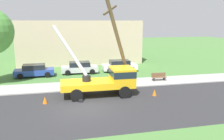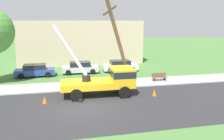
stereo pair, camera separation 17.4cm
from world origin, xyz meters
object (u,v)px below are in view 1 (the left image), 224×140
(park_bench, at_px, (159,77))
(leaning_utility_pole, at_px, (120,45))
(parked_sedan_white, at_px, (120,66))
(traffic_cone_ahead, at_px, (154,92))
(parked_sedan_silver, at_px, (80,68))
(traffic_cone_behind, at_px, (45,100))
(utility_truck, at_px, (107,79))
(traffic_cone_curbside, at_px, (126,87))
(parked_sedan_blue, at_px, (34,71))

(park_bench, bearing_deg, leaning_utility_pole, -156.08)
(park_bench, bearing_deg, parked_sedan_white, 115.25)
(traffic_cone_ahead, bearing_deg, parked_sedan_white, 92.28)
(parked_sedan_white, bearing_deg, parked_sedan_silver, -178.39)
(parked_sedan_white, bearing_deg, traffic_cone_behind, -129.85)
(utility_truck, distance_m, traffic_cone_curbside, 2.56)
(traffic_cone_curbside, height_order, parked_sedan_white, parked_sedan_white)
(park_bench, bearing_deg, utility_truck, -152.31)
(park_bench, bearing_deg, parked_sedan_silver, 143.76)
(traffic_cone_behind, bearing_deg, park_bench, 21.19)
(utility_truck, distance_m, parked_sedan_silver, 9.25)
(leaning_utility_pole, height_order, traffic_cone_curbside, leaning_utility_pole)
(leaning_utility_pole, height_order, parked_sedan_silver, leaning_utility_pole)
(leaning_utility_pole, height_order, parked_sedan_blue, leaning_utility_pole)
(traffic_cone_ahead, distance_m, parked_sedan_silver, 11.65)
(utility_truck, height_order, traffic_cone_behind, utility_truck)
(traffic_cone_ahead, xyz_separation_m, parked_sedan_white, (-0.41, 10.40, 0.43))
(traffic_cone_ahead, distance_m, parked_sedan_white, 10.42)
(utility_truck, distance_m, parked_sedan_blue, 10.90)
(leaning_utility_pole, distance_m, parked_sedan_white, 9.09)
(traffic_cone_ahead, bearing_deg, parked_sedan_blue, 138.19)
(parked_sedan_white, bearing_deg, park_bench, -64.75)
(leaning_utility_pole, relative_size, parked_sedan_white, 1.87)
(leaning_utility_pole, bearing_deg, traffic_cone_curbside, -3.87)
(traffic_cone_ahead, distance_m, parked_sedan_blue, 14.44)
(traffic_cone_ahead, height_order, traffic_cone_curbside, same)
(leaning_utility_pole, bearing_deg, traffic_cone_ahead, -42.11)
(traffic_cone_curbside, distance_m, parked_sedan_silver, 8.81)
(leaning_utility_pole, bearing_deg, traffic_cone_behind, -160.93)
(leaning_utility_pole, relative_size, traffic_cone_curbside, 14.79)
(traffic_cone_ahead, relative_size, parked_sedan_blue, 0.13)
(traffic_cone_ahead, xyz_separation_m, traffic_cone_behind, (-9.07, 0.03, 0.00))
(traffic_cone_curbside, bearing_deg, utility_truck, -152.16)
(utility_truck, xyz_separation_m, park_bench, (6.29, 3.30, -0.95))
(leaning_utility_pole, height_order, park_bench, leaning_utility_pole)
(traffic_cone_behind, bearing_deg, leaning_utility_pole, 19.07)
(traffic_cone_curbside, xyz_separation_m, parked_sedan_blue, (-8.89, 7.38, 0.43))
(traffic_cone_curbside, relative_size, parked_sedan_white, 0.13)
(traffic_cone_behind, xyz_separation_m, parked_sedan_silver, (3.56, 10.23, 0.43))
(parked_sedan_blue, height_order, parked_sedan_white, same)
(traffic_cone_curbside, distance_m, parked_sedan_white, 8.30)
(traffic_cone_behind, bearing_deg, utility_truck, 12.46)
(utility_truck, relative_size, parked_sedan_silver, 1.52)
(utility_truck, height_order, traffic_cone_ahead, utility_truck)
(traffic_cone_ahead, xyz_separation_m, traffic_cone_curbside, (-1.87, 2.25, 0.00))
(parked_sedan_silver, height_order, parked_sedan_white, same)
(parked_sedan_silver, relative_size, parked_sedan_white, 1.00)
(traffic_cone_ahead, xyz_separation_m, parked_sedan_silver, (-5.51, 10.26, 0.43))
(traffic_cone_curbside, height_order, parked_sedan_blue, parked_sedan_blue)
(leaning_utility_pole, xyz_separation_m, traffic_cone_curbside, (0.66, -0.04, -3.94))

